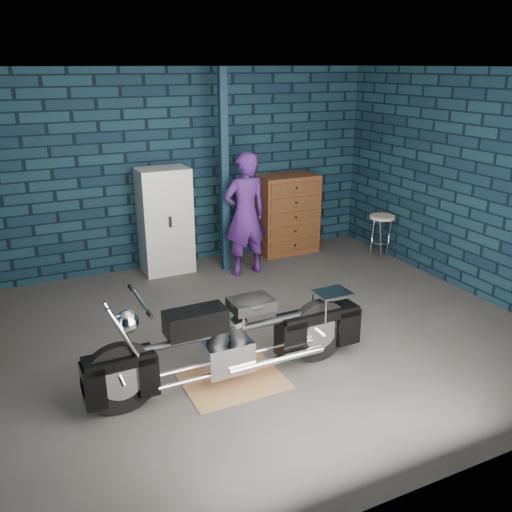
{
  "coord_description": "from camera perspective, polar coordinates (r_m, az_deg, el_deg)",
  "views": [
    {
      "loc": [
        -2.14,
        -4.68,
        2.73
      ],
      "look_at": [
        0.23,
        0.3,
        0.77
      ],
      "focal_mm": 38.0,
      "sensor_mm": 36.0,
      "label": 1
    }
  ],
  "objects": [
    {
      "name": "support_post",
      "position": [
        7.28,
        -3.39,
        8.65
      ],
      "size": [
        0.1,
        0.1,
        2.7
      ],
      "primitive_type": "cube",
      "color": "#112738",
      "rests_on": "ground"
    },
    {
      "name": "ground",
      "position": [
        5.82,
        -0.81,
        -8.36
      ],
      "size": [
        6.0,
        6.0,
        0.0
      ],
      "primitive_type": "plane",
      "color": "#464341",
      "rests_on": "ground"
    },
    {
      "name": "drip_mat",
      "position": [
        5.06,
        -2.36,
        -13.02
      ],
      "size": [
        0.91,
        0.69,
        0.01
      ],
      "primitive_type": "cube",
      "rotation": [
        0.0,
        0.0,
        0.01
      ],
      "color": "#996742",
      "rests_on": "ground"
    },
    {
      "name": "shop_stool",
      "position": [
        8.16,
        12.99,
        1.95
      ],
      "size": [
        0.4,
        0.4,
        0.65
      ],
      "primitive_type": null,
      "rotation": [
        0.0,
        0.0,
        -0.13
      ],
      "color": "#C1B292",
      "rests_on": "ground"
    },
    {
      "name": "motorcycle",
      "position": [
        4.81,
        -2.44,
        -8.12
      ],
      "size": [
        2.24,
        0.63,
        0.99
      ],
      "primitive_type": null,
      "rotation": [
        0.0,
        0.0,
        0.01
      ],
      "color": "black",
      "rests_on": "ground"
    },
    {
      "name": "tool_chest",
      "position": [
        8.18,
        3.35,
        4.41
      ],
      "size": [
        0.89,
        0.49,
        1.18
      ],
      "primitive_type": "cube",
      "color": "brown",
      "rests_on": "ground"
    },
    {
      "name": "room_walls",
      "position": [
        5.71,
        -3.28,
        11.24
      ],
      "size": [
        6.02,
        5.01,
        2.71
      ],
      "color": "black",
      "rests_on": "ground"
    },
    {
      "name": "locker",
      "position": [
        7.45,
        -9.53,
        3.66
      ],
      "size": [
        0.67,
        0.48,
        1.44
      ],
      "primitive_type": "cube",
      "color": "silver",
      "rests_on": "ground"
    },
    {
      "name": "person",
      "position": [
        7.23,
        -1.13,
        4.39
      ],
      "size": [
        0.62,
        0.42,
        1.66
      ],
      "primitive_type": "imported",
      "rotation": [
        0.0,
        0.0,
        3.17
      ],
      "color": "#461E72",
      "rests_on": "ground"
    }
  ]
}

